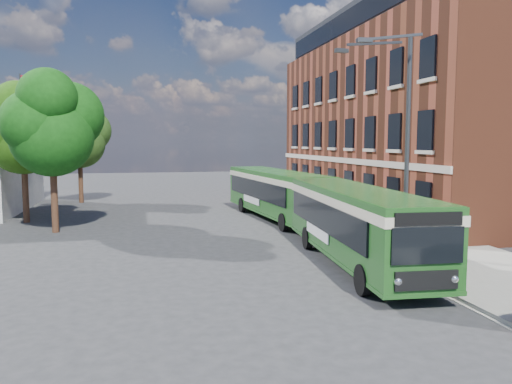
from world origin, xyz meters
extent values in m
plane|color=#2B2B2E|center=(0.00, 0.00, 0.00)|extent=(120.00, 120.00, 0.00)
cube|color=gray|center=(7.00, 8.00, 0.07)|extent=(6.00, 48.00, 0.15)
cube|color=beige|center=(3.95, 8.00, 0.01)|extent=(0.12, 48.00, 0.01)
cube|color=brown|center=(14.00, 12.00, 6.00)|extent=(12.00, 26.00, 12.00)
cube|color=beige|center=(7.96, 12.00, 3.60)|extent=(0.12, 26.00, 0.35)
cube|color=black|center=(14.00, 12.00, 13.10)|extent=(10.80, 24.80, 2.20)
cube|color=black|center=(8.57, 12.00, 13.10)|extent=(0.08, 24.00, 1.40)
cylinder|color=#333538|center=(-12.50, 13.00, 4.50)|extent=(0.10, 0.10, 9.00)
cube|color=#A41221|center=(-12.05, 13.00, 8.60)|extent=(0.90, 0.02, 0.60)
cylinder|color=#333538|center=(5.20, -2.00, 0.15)|extent=(0.44, 0.44, 0.30)
cylinder|color=#333538|center=(5.20, -2.00, 4.50)|extent=(0.18, 0.18, 9.00)
cube|color=#333538|center=(3.96, -2.60, 8.80)|extent=(2.58, 0.46, 0.37)
cube|color=#333538|center=(3.96, -1.40, 8.80)|extent=(2.58, 0.46, 0.37)
cube|color=#333538|center=(2.73, -3.08, 8.55)|extent=(0.55, 0.22, 0.16)
cube|color=#333538|center=(2.73, -0.92, 8.55)|extent=(0.55, 0.22, 0.16)
cylinder|color=#333538|center=(5.60, -4.20, 1.25)|extent=(0.08, 0.08, 2.50)
cube|color=red|center=(5.60, -4.20, 2.35)|extent=(0.35, 0.04, 0.35)
cube|color=#1D501B|center=(2.89, -2.28, 1.77)|extent=(3.34, 11.73, 2.45)
cube|color=#1D501B|center=(2.89, -2.28, 0.50)|extent=(3.38, 11.77, 0.14)
cube|color=black|center=(1.63, -1.88, 1.90)|extent=(0.80, 9.76, 1.10)
cube|color=black|center=(4.19, -2.07, 1.90)|extent=(0.80, 9.76, 1.10)
cube|color=beige|center=(2.89, -2.28, 2.60)|extent=(3.40, 11.80, 0.32)
cube|color=#1D501B|center=(2.89, -2.28, 2.96)|extent=(3.23, 11.62, 0.12)
cube|color=black|center=(2.46, -8.08, 1.95)|extent=(2.15, 0.24, 1.05)
cube|color=black|center=(2.46, -8.09, 2.70)|extent=(2.00, 0.23, 0.38)
cube|color=black|center=(2.46, -8.09, 0.95)|extent=(1.90, 0.22, 0.55)
sphere|color=silver|center=(1.62, -8.01, 0.95)|extent=(0.26, 0.26, 0.26)
sphere|color=silver|center=(3.31, -8.13, 0.95)|extent=(0.26, 0.26, 0.26)
cube|color=black|center=(3.31, 3.53, 2.00)|extent=(2.00, 0.23, 0.90)
cube|color=white|center=(1.67, -1.18, 1.15)|extent=(0.27, 3.19, 0.45)
cylinder|color=black|center=(1.43, -6.17, 0.50)|extent=(0.35, 1.02, 1.00)
cylinder|color=black|center=(3.76, -6.34, 0.50)|extent=(0.35, 1.02, 1.00)
cylinder|color=black|center=(1.94, 0.79, 0.50)|extent=(0.35, 1.02, 1.00)
cylinder|color=black|center=(4.27, 0.62, 0.50)|extent=(0.35, 1.02, 1.00)
cube|color=#1F5A1C|center=(2.85, 9.82, 1.77)|extent=(3.66, 12.58, 2.45)
cube|color=#1F5A1C|center=(2.85, 9.82, 0.50)|extent=(3.70, 12.62, 0.14)
cube|color=black|center=(1.55, 9.99, 1.90)|extent=(1.08, 10.56, 1.10)
cube|color=black|center=(4.09, 10.23, 1.90)|extent=(1.08, 10.56, 1.10)
cube|color=beige|center=(2.85, 9.82, 2.60)|extent=(3.72, 12.64, 0.32)
cube|color=#1F5A1C|center=(2.85, 9.82, 2.96)|extent=(3.55, 12.47, 0.12)
cube|color=black|center=(3.44, 3.61, 1.95)|extent=(2.15, 0.28, 1.05)
cube|color=black|center=(3.44, 3.60, 2.70)|extent=(2.00, 0.27, 0.38)
cube|color=black|center=(3.44, 3.60, 0.95)|extent=(1.90, 0.26, 0.55)
sphere|color=silver|center=(2.59, 3.54, 0.95)|extent=(0.26, 0.26, 0.26)
sphere|color=silver|center=(4.28, 3.70, 0.95)|extent=(0.26, 0.26, 0.26)
cube|color=black|center=(2.26, 16.02, 2.00)|extent=(2.00, 0.27, 0.90)
cube|color=white|center=(1.47, 10.69, 1.15)|extent=(0.34, 3.19, 0.45)
cylinder|color=black|center=(2.10, 5.33, 0.50)|extent=(0.37, 1.02, 1.00)
cylinder|color=black|center=(4.43, 5.55, 0.50)|extent=(0.37, 1.02, 1.00)
cylinder|color=black|center=(1.36, 13.09, 0.50)|extent=(0.37, 1.02, 1.00)
cylinder|color=black|center=(3.69, 13.31, 0.50)|extent=(0.37, 1.02, 1.00)
imported|color=black|center=(4.60, -4.24, 0.97)|extent=(0.72, 0.67, 1.65)
imported|color=black|center=(6.01, -4.10, 1.01)|extent=(0.90, 0.73, 1.72)
cylinder|color=#392114|center=(-9.94, 7.75, 1.83)|extent=(0.36, 0.36, 3.67)
sphere|color=#103F0D|center=(-9.94, 7.75, 5.17)|extent=(4.33, 4.33, 4.33)
sphere|color=#103F0D|center=(-9.10, 8.42, 6.25)|extent=(3.67, 3.67, 3.67)
sphere|color=#103F0D|center=(-10.69, 7.17, 5.83)|extent=(3.33, 3.33, 3.33)
sphere|color=#103F0D|center=(-9.94, 6.92, 7.08)|extent=(3.00, 3.00, 3.00)
cylinder|color=#392114|center=(-12.20, 11.63, 1.78)|extent=(0.36, 0.36, 3.56)
sphere|color=#1F450C|center=(-12.20, 11.63, 5.02)|extent=(4.21, 4.21, 4.21)
sphere|color=#1F450C|center=(-11.39, 12.28, 6.07)|extent=(3.56, 3.56, 3.56)
sphere|color=#1F450C|center=(-12.93, 11.06, 5.67)|extent=(3.24, 3.24, 3.24)
sphere|color=#1F450C|center=(-12.20, 10.82, 6.88)|extent=(2.92, 2.92, 2.92)
cylinder|color=#392114|center=(-10.15, 21.29, 1.69)|extent=(0.36, 0.36, 3.37)
sphere|color=#203C12|center=(-10.15, 21.29, 4.75)|extent=(3.98, 3.98, 3.98)
sphere|color=#203C12|center=(-9.38, 21.90, 5.75)|extent=(3.37, 3.37, 3.37)
sphere|color=#203C12|center=(-10.84, 20.75, 5.36)|extent=(3.07, 3.07, 3.07)
sphere|color=#203C12|center=(-10.15, 20.52, 6.51)|extent=(2.76, 2.76, 2.76)
camera|label=1|loc=(-5.28, -20.43, 4.85)|focal=35.00mm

